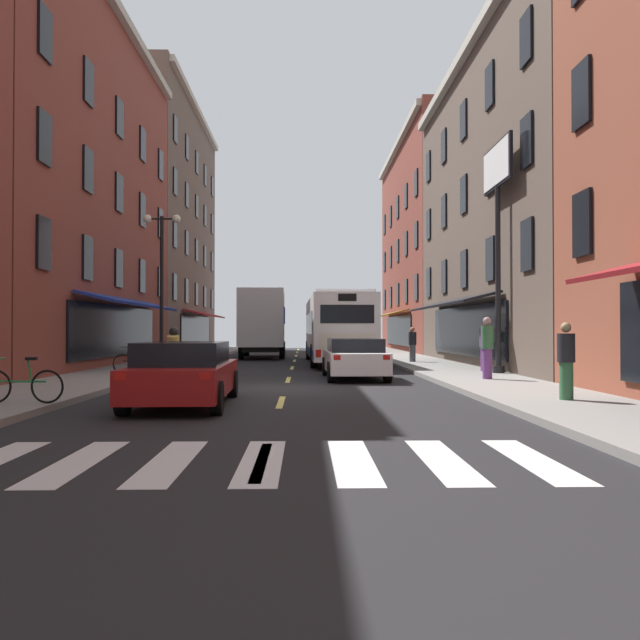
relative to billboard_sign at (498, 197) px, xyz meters
The scene contains 18 objects.
ground_plane 10.18m from the billboard_sign, 150.29° to the right, with size 34.80×80.00×0.10m, color black.
lane_centre_dashes 10.25m from the billboard_sign, 148.78° to the right, with size 0.14×73.90×0.01m.
crosswalk_near 16.84m from the billboard_sign, 116.69° to the right, with size 7.10×2.80×0.01m.
sidewalk_left 14.84m from the billboard_sign, 162.74° to the right, with size 3.00×80.00×0.14m, color gray.
sidewalk_right 7.34m from the billboard_sign, 105.95° to the right, with size 3.00×80.00×0.14m, color gray.
billboard_sign is the anchor object (origin of this frame).
transit_bus 11.32m from the billboard_sign, 118.92° to the left, with size 2.83×12.53×3.18m.
box_truck 18.24m from the billboard_sign, 120.03° to the left, with size 2.61×7.78×3.77m.
sedan_near 13.34m from the billboard_sign, 137.98° to the right, with size 2.02×4.74×1.33m.
sedan_mid 7.35m from the billboard_sign, behind, with size 2.00×4.65×1.31m.
motorcycle_rider 12.09m from the billboard_sign, 159.79° to the right, with size 0.63×2.07×1.66m.
bicycle_near 16.04m from the billboard_sign, 143.73° to the right, with size 1.71×0.48×0.91m.
bicycle_mid 13.25m from the billboard_sign, behind, with size 1.70×0.48×0.91m.
pedestrian_near 5.14m from the billboard_sign, 99.60° to the left, with size 0.52×0.36×1.74m.
pedestrian_mid 9.58m from the billboard_sign, 101.42° to the left, with size 0.36×0.36×1.58m.
pedestrian_far 9.97m from the billboard_sign, 97.38° to the right, with size 0.36×0.36×1.60m.
pedestrian_rear 5.78m from the billboard_sign, 112.83° to the right, with size 0.36×0.36×1.83m.
street_lamp_twin 12.62m from the billboard_sign, 165.99° to the left, with size 1.42×0.32×5.82m.
Camera 1 is at (0.52, -17.98, 1.59)m, focal length 36.93 mm.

